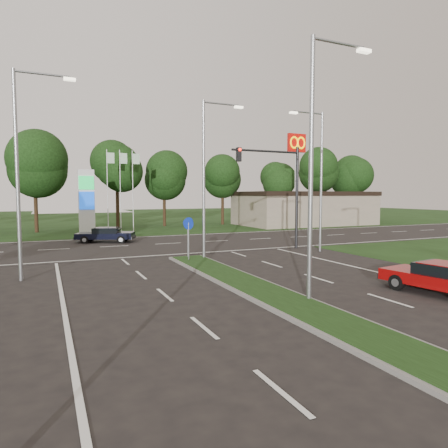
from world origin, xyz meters
name	(u,v)px	position (x,y,z in m)	size (l,w,h in m)	color
verge_far	(102,220)	(0.00, 55.00, 0.00)	(160.00, 50.00, 0.02)	black
cross_road	(155,244)	(0.00, 24.00, 0.00)	(160.00, 12.00, 0.02)	black
median_kerb	(327,320)	(0.00, 4.00, 0.06)	(2.00, 26.00, 0.12)	slate
commercial_building	(304,209)	(22.00, 36.00, 2.00)	(16.00, 9.00, 4.00)	gray
streetlight_median_near	(316,155)	(1.00, 6.00, 5.08)	(2.53, 0.22, 9.00)	gray
streetlight_median_far	(207,171)	(1.00, 16.00, 5.08)	(2.53, 0.22, 9.00)	gray
streetlight_left_far	(22,163)	(-8.30, 14.00, 5.08)	(2.53, 0.22, 9.00)	gray
streetlight_right_far	(319,174)	(8.80, 16.00, 5.08)	(2.53, 0.22, 9.00)	gray
traffic_signal	(281,181)	(7.19, 18.00, 4.65)	(5.10, 0.42, 7.00)	black
median_signs	(188,230)	(0.00, 16.40, 1.71)	(1.16, 1.76, 2.38)	gray
gas_pylon	(89,200)	(-3.79, 33.05, 3.20)	(5.80, 1.26, 8.00)	silver
mcdonalds_sign	(297,156)	(18.00, 31.97, 7.99)	(2.20, 0.47, 10.40)	silver
treeline_far	(119,166)	(0.10, 39.93, 6.83)	(6.00, 6.00, 9.90)	black
red_sedan	(444,278)	(6.00, 4.78, 0.64)	(2.39, 4.55, 1.19)	#980808
navy_sedan	(106,234)	(-3.21, 26.79, 0.63)	(4.63, 3.22, 1.18)	black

